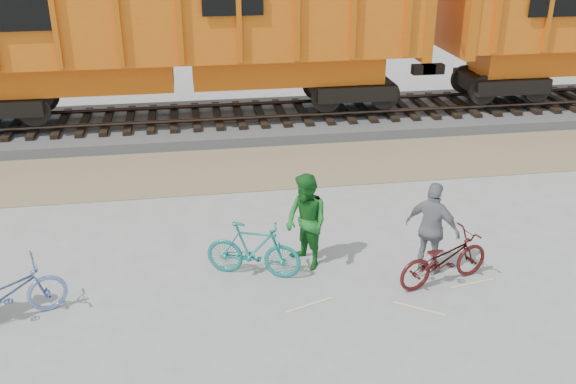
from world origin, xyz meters
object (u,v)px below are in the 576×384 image
object	(u,v)px
bicycle_teal	(253,250)
person_man	(306,222)
hopper_car_center	(180,28)
person_woman	(432,229)
bicycle_blue	(5,294)
bicycle_maroon	(444,259)

from	to	relation	value
bicycle_teal	person_man	xyz separation A→B (m)	(1.00, 0.20, 0.38)
hopper_car_center	person_woman	distance (m)	10.24
bicycle_blue	bicycle_maroon	size ratio (longest dim) A/B	1.05
hopper_car_center	person_woman	xyz separation A→B (m)	(4.27, -9.06, -2.12)
bicycle_teal	bicycle_maroon	size ratio (longest dim) A/B	0.95
bicycle_blue	person_woman	bearing A→B (deg)	-107.58
hopper_car_center	bicycle_blue	xyz separation A→B (m)	(-3.00, -9.45, -2.50)
bicycle_blue	person_man	world-z (taller)	person_man
bicycle_teal	bicycle_maroon	distance (m)	3.38
bicycle_maroon	person_woman	distance (m)	0.58
bicycle_blue	bicycle_teal	size ratio (longest dim) A/B	1.10
person_man	person_woman	world-z (taller)	person_man
hopper_car_center	person_man	xyz separation A→B (m)	(2.08, -8.48, -2.10)
hopper_car_center	bicycle_teal	distance (m)	9.09
hopper_car_center	bicycle_blue	bearing A→B (deg)	-107.61
person_woman	person_man	bearing A→B (deg)	30.79
bicycle_blue	person_man	distance (m)	5.19
hopper_car_center	bicycle_blue	world-z (taller)	hopper_car_center
bicycle_teal	bicycle_maroon	bearing A→B (deg)	-83.29
bicycle_blue	hopper_car_center	bearing A→B (deg)	-38.19
hopper_car_center	bicycle_teal	xyz separation A→B (m)	(1.08, -8.68, -2.48)
bicycle_teal	bicycle_maroon	xyz separation A→B (m)	(3.29, -0.78, -0.04)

